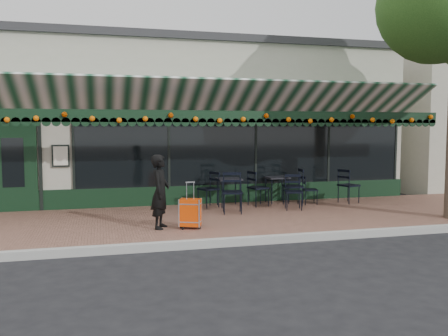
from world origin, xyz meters
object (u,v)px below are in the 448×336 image
object	(u,v)px
suitcase	(190,213)
chair_a_right	(310,190)
chair_a_extra	(349,186)
chair_b_right	(258,188)
cafe_table_a	(277,179)
chair_b_left	(208,189)
cafe_table_b	(229,181)
chair_a_left	(293,187)
chair_b_front	(232,193)
woman	(160,192)
chair_a_front	(294,192)

from	to	relation	value
suitcase	chair_a_right	xyz separation A→B (m)	(3.68, 2.27, 0.06)
chair_a_extra	chair_b_right	size ratio (longest dim) A/B	1.01
suitcase	chair_b_right	world-z (taller)	suitcase
cafe_table_a	chair_b_left	world-z (taller)	chair_b_left
cafe_table_b	chair_a_extra	bearing A→B (deg)	-4.85
chair_b_left	chair_a_left	bearing A→B (deg)	58.31
chair_b_left	chair_b_front	size ratio (longest dim) A/B	0.93
chair_a_left	chair_b_front	xyz separation A→B (m)	(-1.84, -0.68, 0.00)
woman	suitcase	distance (m)	0.75
chair_a_right	suitcase	bearing A→B (deg)	132.40
chair_b_right	chair_a_right	bearing A→B (deg)	-106.16
chair_a_left	chair_b_left	world-z (taller)	chair_a_left
cafe_table_a	chair_a_right	distance (m)	0.92
woman	cafe_table_a	bearing A→B (deg)	-33.13
suitcase	chair_a_extra	size ratio (longest dim) A/B	1.01
chair_a_extra	chair_b_front	xyz separation A→B (m)	(-3.49, -0.71, 0.02)
chair_b_right	chair_b_front	size ratio (longest dim) A/B	0.95
suitcase	chair_a_left	bearing A→B (deg)	57.89
cafe_table_b	chair_b_left	bearing A→B (deg)	178.77
chair_a_right	chair_a_front	xyz separation A→B (m)	(-0.78, -0.72, 0.07)
woman	chair_a_right	bearing A→B (deg)	-42.73
chair_a_front	chair_a_extra	world-z (taller)	chair_a_extra
suitcase	chair_b_left	xyz separation A→B (m)	(0.94, 2.47, 0.14)
suitcase	chair_a_right	bearing A→B (deg)	55.10
cafe_table_a	cafe_table_b	bearing A→B (deg)	-171.28
woman	chair_a_left	size ratio (longest dim) A/B	1.53
chair_a_left	cafe_table_a	bearing A→B (deg)	-147.83
suitcase	chair_a_extra	xyz separation A→B (m)	(4.79, 2.18, 0.15)
cafe_table_b	chair_b_front	distance (m)	1.02
cafe_table_a	chair_b_front	size ratio (longest dim) A/B	0.72
suitcase	chair_b_right	distance (m)	3.23
cafe_table_a	chair_a_right	world-z (taller)	chair_a_right
cafe_table_a	chair_a_front	xyz separation A→B (m)	(0.00, -1.13, -0.20)
chair_a_front	chair_a_left	bearing A→B (deg)	84.24
chair_a_right	chair_a_extra	size ratio (longest dim) A/B	0.80
chair_b_front	chair_a_left	bearing A→B (deg)	32.53
chair_a_extra	chair_b_front	size ratio (longest dim) A/B	0.96
cafe_table_b	chair_a_front	world-z (taller)	chair_a_front
cafe_table_a	chair_b_front	bearing A→B (deg)	-143.06
chair_a_left	chair_a_right	distance (m)	0.57
chair_a_right	chair_b_front	distance (m)	2.52
cafe_table_b	chair_a_front	xyz separation A→B (m)	(1.42, -0.92, -0.22)
suitcase	cafe_table_b	xyz separation A→B (m)	(1.48, 2.46, 0.34)
suitcase	chair_b_left	bearing A→B (deg)	92.78
chair_a_extra	chair_b_right	xyz separation A→B (m)	(-2.55, 0.15, -0.00)
chair_b_front	chair_a_right	bearing A→B (deg)	30.78
suitcase	chair_a_extra	world-z (taller)	suitcase
cafe_table_a	woman	bearing A→B (deg)	-144.36
woman	chair_a_right	xyz separation A→B (m)	(4.26, 2.08, -0.37)
chair_a_extra	chair_b_front	world-z (taller)	chair_b_front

